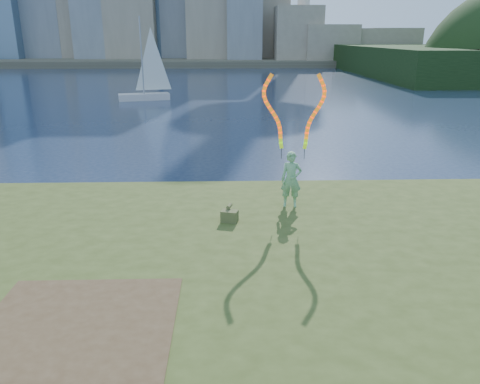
{
  "coord_description": "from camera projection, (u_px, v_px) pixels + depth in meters",
  "views": [
    {
      "loc": [
        0.29,
        -9.95,
        5.36
      ],
      "look_at": [
        0.63,
        1.0,
        1.71
      ],
      "focal_mm": 35.0,
      "sensor_mm": 36.0,
      "label": 1
    }
  ],
  "objects": [
    {
      "name": "grassy_knoll",
      "position": [
        212.0,
        316.0,
        8.84
      ],
      "size": [
        20.0,
        18.0,
        0.8
      ],
      "color": "#364518",
      "rests_on": "ground"
    },
    {
      "name": "ground",
      "position": [
        215.0,
        273.0,
        11.12
      ],
      "size": [
        320.0,
        320.0,
        0.0
      ],
      "primitive_type": "plane",
      "color": "#1A2843",
      "rests_on": "ground"
    },
    {
      "name": "dirt_patch",
      "position": [
        78.0,
        325.0,
        7.77
      ],
      "size": [
        3.2,
        3.0,
        0.02
      ],
      "primitive_type": "cube",
      "color": "#47331E",
      "rests_on": "grassy_knoll"
    },
    {
      "name": "sailboat",
      "position": [
        146.0,
        86.0,
        41.11
      ],
      "size": [
        4.68,
        2.48,
        7.05
      ],
      "rotation": [
        0.0,
        0.0,
        0.26
      ],
      "color": "beige",
      "rests_on": "ground"
    },
    {
      "name": "canvas_bag",
      "position": [
        230.0,
        215.0,
        12.08
      ],
      "size": [
        0.48,
        0.54,
        0.4
      ],
      "rotation": [
        0.0,
        0.0,
        -0.26
      ],
      "color": "#464D25",
      "rests_on": "grassy_knoll"
    },
    {
      "name": "far_shore",
      "position": [
        224.0,
        60.0,
        101.01
      ],
      "size": [
        320.0,
        40.0,
        1.2
      ],
      "primitive_type": "cube",
      "color": "#4D4838",
      "rests_on": "ground"
    },
    {
      "name": "woman_with_ribbons",
      "position": [
        292.0,
        157.0,
        12.8
      ],
      "size": [
        2.02,
        0.45,
        3.96
      ],
      "rotation": [
        0.0,
        0.0,
        -0.12
      ],
      "color": "#17751F",
      "rests_on": "grassy_knoll"
    }
  ]
}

